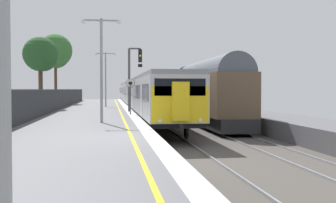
{
  "coord_description": "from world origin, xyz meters",
  "views": [
    {
      "loc": [
        -1.1,
        -14.62,
        1.73
      ],
      "look_at": [
        1.79,
        5.5,
        1.11
      ],
      "focal_mm": 43.16,
      "sensor_mm": 36.0,
      "label": 1
    }
  ],
  "objects": [
    {
      "name": "background_tree_left",
      "position": [
        -7.7,
        36.37,
        6.25
      ],
      "size": [
        4.08,
        4.08,
        8.49
      ],
      "color": "#473323",
      "rests_on": "ground"
    },
    {
      "name": "freight_train_adjacent_track",
      "position": [
        6.1,
        21.66,
        1.66
      ],
      "size": [
        2.6,
        29.51,
        4.84
      ],
      "color": "#232326",
      "rests_on": "ground"
    },
    {
      "name": "speed_limit_sign",
      "position": [
        0.25,
        12.8,
        1.56
      ],
      "size": [
        0.59,
        0.08,
        2.44
      ],
      "color": "#59595B",
      "rests_on": "ground"
    },
    {
      "name": "commuter_train_at_platform",
      "position": [
        2.1,
        34.22,
        1.27
      ],
      "size": [
        2.83,
        61.54,
        3.81
      ],
      "color": "#B7B7BC",
      "rests_on": "ground"
    },
    {
      "name": "signal_gantry",
      "position": [
        0.63,
        16.59,
        3.07
      ],
      "size": [
        1.1,
        0.24,
        4.92
      ],
      "color": "#47474C",
      "rests_on": "ground"
    },
    {
      "name": "ground",
      "position": [
        2.64,
        0.0,
        -0.61
      ],
      "size": [
        17.4,
        110.0,
        1.21
      ],
      "color": "slate"
    },
    {
      "name": "background_tree_centre",
      "position": [
        -7.22,
        22.89,
        4.73
      ],
      "size": [
        3.09,
        3.09,
        6.43
      ],
      "color": "#473323",
      "rests_on": "ground"
    },
    {
      "name": "platform_lamp_far",
      "position": [
        -1.54,
        25.84,
        3.18
      ],
      "size": [
        2.0,
        0.2,
        5.36
      ],
      "color": "#93999E",
      "rests_on": "ground"
    },
    {
      "name": "platform_lamp_mid",
      "position": [
        -1.54,
        6.4,
        3.18
      ],
      "size": [
        2.0,
        0.2,
        5.35
      ],
      "color": "#93999E",
      "rests_on": "ground"
    }
  ]
}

